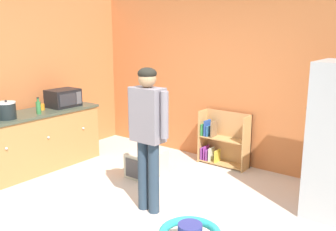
# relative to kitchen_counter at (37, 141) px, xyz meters

# --- Properties ---
(ground_plane) EXTENTS (12.00, 12.00, 0.00)m
(ground_plane) POSITION_rel_kitchen_counter_xyz_m (2.20, -0.23, -0.45)
(ground_plane) COLOR beige
(ground_plane) RESTS_ON ground
(back_wall) EXTENTS (5.20, 0.06, 2.70)m
(back_wall) POSITION_rel_kitchen_counter_xyz_m (2.20, 2.10, 0.90)
(back_wall) COLOR #C76E3B
(back_wall) RESTS_ON ground
(left_side_wall) EXTENTS (0.06, 2.99, 2.70)m
(left_side_wall) POSITION_rel_kitchen_counter_xyz_m (-0.43, 0.57, 0.90)
(left_side_wall) COLOR #CB6F3C
(left_side_wall) RESTS_ON ground
(kitchen_counter) EXTENTS (0.65, 2.01, 0.90)m
(kitchen_counter) POSITION_rel_kitchen_counter_xyz_m (0.00, 0.00, 0.00)
(kitchen_counter) COLOR #B17C44
(kitchen_counter) RESTS_ON ground
(bookshelf) EXTENTS (0.80, 0.28, 0.85)m
(bookshelf) POSITION_rel_kitchen_counter_xyz_m (2.15, 1.92, -0.08)
(bookshelf) COLOR tan
(bookshelf) RESTS_ON ground
(standing_person) EXTENTS (0.57, 0.22, 1.70)m
(standing_person) POSITION_rel_kitchen_counter_xyz_m (2.25, -0.01, 0.57)
(standing_person) COLOR #2B3D4F
(standing_person) RESTS_ON ground
(pet_carrier) EXTENTS (0.42, 0.55, 0.36)m
(pet_carrier) POSITION_rel_kitchen_counter_xyz_m (1.52, 0.81, -0.27)
(pet_carrier) COLOR beige
(pet_carrier) RESTS_ON ground
(microwave) EXTENTS (0.37, 0.48, 0.28)m
(microwave) POSITION_rel_kitchen_counter_xyz_m (0.02, 0.53, 0.59)
(microwave) COLOR black
(microwave) RESTS_ON kitchen_counter
(crock_pot) EXTENTS (0.25, 0.25, 0.27)m
(crock_pot) POSITION_rel_kitchen_counter_xyz_m (0.10, -0.49, 0.57)
(crock_pot) COLOR black
(crock_pot) RESTS_ON kitchen_counter
(banana_bunch) EXTENTS (0.15, 0.16, 0.04)m
(banana_bunch) POSITION_rel_kitchen_counter_xyz_m (-0.14, -0.35, 0.48)
(banana_bunch) COLOR yellow
(banana_bunch) RESTS_ON kitchen_counter
(green_glass_bottle) EXTENTS (0.07, 0.07, 0.25)m
(green_glass_bottle) POSITION_rel_kitchen_counter_xyz_m (0.16, -0.03, 0.55)
(green_glass_bottle) COLOR #33753D
(green_glass_bottle) RESTS_ON kitchen_counter
(orange_cup) EXTENTS (0.08, 0.08, 0.09)m
(orange_cup) POSITION_rel_kitchen_counter_xyz_m (-0.03, 0.16, 0.50)
(orange_cup) COLOR orange
(orange_cup) RESTS_ON kitchen_counter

